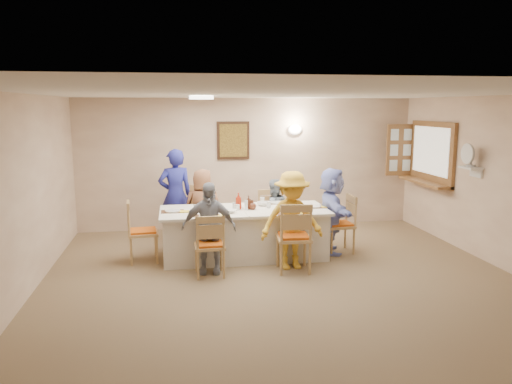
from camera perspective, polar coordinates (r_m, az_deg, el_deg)
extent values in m
plane|color=#7E6950|center=(6.60, 3.76, -11.03)|extent=(7.00, 7.00, 0.00)
plane|color=tan|center=(9.67, -0.86, 3.28)|extent=(6.50, 0.00, 6.50)
plane|color=tan|center=(3.08, 19.24, -11.53)|extent=(6.50, 0.00, 6.50)
plane|color=tan|center=(6.37, -25.88, -1.09)|extent=(0.00, 7.00, 7.00)
plane|color=white|center=(6.17, 4.03, 11.21)|extent=(7.00, 7.00, 0.00)
cube|color=black|center=(9.56, -2.62, 5.90)|extent=(0.62, 0.04, 0.72)
cube|color=black|center=(9.54, -2.61, 5.89)|extent=(0.52, 0.02, 0.62)
ellipsoid|color=white|center=(9.74, 4.47, 7.13)|extent=(0.26, 0.09, 0.18)
cylinder|color=white|center=(7.52, -6.26, 10.68)|extent=(0.36, 0.36, 0.05)
cube|color=brown|center=(9.63, 19.46, 4.19)|extent=(0.06, 1.50, 1.15)
cube|color=brown|center=(9.64, 18.66, 1.09)|extent=(0.30, 1.50, 0.05)
cube|color=brown|center=(10.19, 16.13, 4.64)|extent=(0.55, 0.04, 1.00)
cube|color=white|center=(8.45, 23.33, 2.57)|extent=(0.22, 0.36, 0.03)
cube|color=silver|center=(7.85, -1.36, -4.70)|extent=(2.59, 1.10, 0.76)
imported|color=brown|center=(8.39, -6.08, -1.84)|extent=(0.67, 0.45, 1.32)
imported|color=gray|center=(8.56, 1.98, -2.24)|extent=(0.66, 0.58, 1.12)
imported|color=#9194A0|center=(7.07, -5.42, -4.09)|extent=(0.85, 0.53, 1.31)
imported|color=gold|center=(7.23, 4.11, -3.25)|extent=(1.00, 0.67, 1.43)
imported|color=#94A3F3|center=(8.10, 8.64, -2.11)|extent=(1.38, 0.73, 1.38)
imported|color=navy|center=(8.81, -9.19, -0.36)|extent=(0.72, 0.58, 1.62)
cube|color=#472B19|center=(7.30, -5.58, -2.78)|extent=(0.37, 0.27, 0.01)
cylinder|color=white|center=(7.30, -5.58, -2.70)|extent=(0.25, 0.25, 0.02)
cube|color=yellow|center=(7.26, -4.14, -2.76)|extent=(0.15, 0.15, 0.01)
cube|color=#472B19|center=(7.47, 3.65, -2.46)|extent=(0.35, 0.26, 0.01)
cylinder|color=white|center=(7.47, 3.65, -2.38)|extent=(0.23, 0.23, 0.01)
cube|color=yellow|center=(7.46, 5.09, -2.43)|extent=(0.13, 0.13, 0.01)
cube|color=#472B19|center=(8.12, -5.98, -1.50)|extent=(0.33, 0.25, 0.01)
cylinder|color=white|center=(8.12, -5.98, -1.43)|extent=(0.24, 0.24, 0.02)
cube|color=yellow|center=(8.08, -4.69, -1.49)|extent=(0.15, 0.15, 0.01)
cube|color=#472B19|center=(8.27, 2.35, -1.25)|extent=(0.32, 0.24, 0.01)
cylinder|color=white|center=(8.27, 2.35, -1.18)|extent=(0.25, 0.25, 0.02)
cube|color=yellow|center=(8.26, 3.64, -1.22)|extent=(0.15, 0.15, 0.01)
cube|color=#472B19|center=(7.69, -9.51, -2.21)|extent=(0.34, 0.26, 0.01)
cylinder|color=white|center=(7.69, -9.51, -2.14)|extent=(0.23, 0.23, 0.01)
cube|color=yellow|center=(7.65, -8.16, -2.20)|extent=(0.15, 0.15, 0.01)
cube|color=#472B19|center=(8.00, 6.61, -1.69)|extent=(0.38, 0.28, 0.01)
cylinder|color=white|center=(7.99, 6.61, -1.62)|extent=(0.24, 0.24, 0.01)
cube|color=yellow|center=(8.00, 7.95, -1.66)|extent=(0.13, 0.13, 0.01)
imported|color=white|center=(7.40, -7.08, -2.27)|extent=(0.13, 0.13, 0.10)
imported|color=white|center=(8.35, 0.73, -0.88)|extent=(0.11, 0.11, 0.08)
imported|color=white|center=(7.52, -2.98, -2.20)|extent=(0.31, 0.31, 0.05)
imported|color=white|center=(8.04, 0.81, -1.36)|extent=(0.31, 0.31, 0.06)
imported|color=#B4260F|center=(7.76, -2.02, -1.04)|extent=(0.17, 0.17, 0.26)
imported|color=#4F2515|center=(7.78, -0.86, -1.18)|extent=(0.11, 0.11, 0.21)
imported|color=#4F2515|center=(7.74, -0.40, -1.47)|extent=(0.13, 0.13, 0.15)
cylinder|color=silver|center=(7.79, -2.51, -1.55)|extent=(0.06, 0.06, 0.09)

